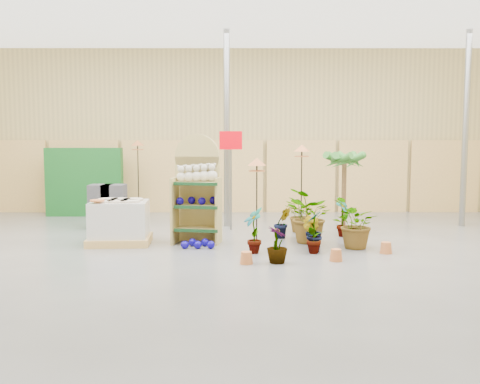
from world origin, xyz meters
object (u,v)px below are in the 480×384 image
Objects in this scene: display_shelf at (197,193)px; potted_plant_2 at (311,216)px; pallet_stack at (120,222)px; bird_table_front at (257,165)px.

display_shelf reaches higher than potted_plant_2.
pallet_stack is 0.73× the size of bird_table_front.
potted_plant_2 is at bearing -2.47° from pallet_stack.
display_shelf is at bearing 177.17° from potted_plant_2.
bird_table_front is at bearing -154.83° from potted_plant_2.
pallet_stack is (-1.49, -0.17, -0.55)m from display_shelf.
display_shelf is 1.60m from pallet_stack.
potted_plant_2 is (3.71, 0.06, 0.12)m from pallet_stack.
pallet_stack is at bearing 170.53° from bird_table_front.
bird_table_front reaches higher than pallet_stack.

